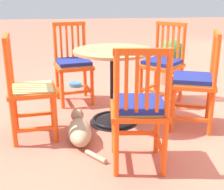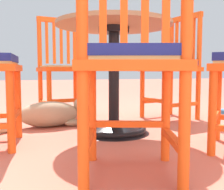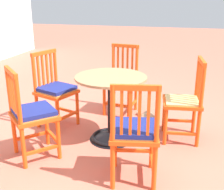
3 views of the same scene
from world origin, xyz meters
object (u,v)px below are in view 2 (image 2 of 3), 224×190
(tabby_cat, at_px, (54,114))
(orange_chair_by_planter, at_px, (172,68))
(cafe_table, at_px, (114,91))
(orange_chair_near_fence, at_px, (131,62))
(orange_chair_facing_out, at_px, (62,69))

(tabby_cat, bearing_deg, orange_chair_by_planter, -178.16)
(cafe_table, xyz_separation_m, orange_chair_by_planter, (-0.67, -0.38, 0.16))
(cafe_table, bearing_deg, tabby_cat, -44.56)
(cafe_table, relative_size, orange_chair_by_planter, 0.83)
(orange_chair_near_fence, distance_m, orange_chair_by_planter, 1.42)
(orange_chair_near_fence, xyz_separation_m, tabby_cat, (0.16, -1.09, -0.35))
(orange_chair_by_planter, distance_m, tabby_cat, 1.09)
(cafe_table, distance_m, orange_chair_facing_out, 0.81)
(orange_chair_by_planter, xyz_separation_m, tabby_cat, (1.03, 0.03, -0.35))
(orange_chair_facing_out, height_order, tabby_cat, orange_chair_facing_out)
(orange_chair_by_planter, height_order, tabby_cat, orange_chair_by_planter)
(orange_chair_by_planter, relative_size, orange_chair_facing_out, 1.00)
(orange_chair_near_fence, relative_size, orange_chair_by_planter, 1.00)
(orange_chair_facing_out, xyz_separation_m, tabby_cat, (0.13, 0.42, -0.34))
(cafe_table, xyz_separation_m, orange_chair_facing_out, (0.22, -0.77, 0.15))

